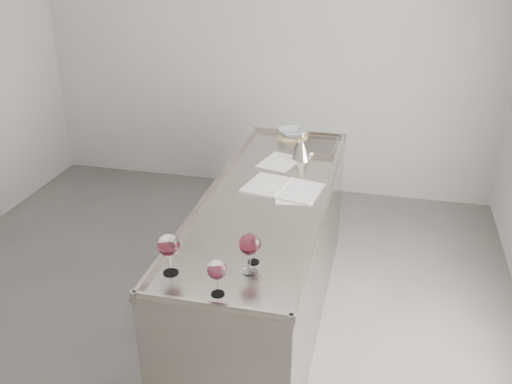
% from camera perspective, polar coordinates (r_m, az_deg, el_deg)
% --- Properties ---
extents(room_shell, '(4.54, 5.04, 2.84)m').
position_cam_1_polar(room_shell, '(3.28, -8.50, 5.56)').
color(room_shell, '#4C4947').
rests_on(room_shell, ground).
extents(counter, '(0.77, 2.42, 0.97)m').
position_cam_1_polar(counter, '(3.81, 1.12, -6.72)').
color(counter, gray).
rests_on(counter, ground).
extents(wine_glass_left, '(0.11, 0.11, 0.22)m').
position_cam_1_polar(wine_glass_left, '(2.77, -8.71, -5.36)').
color(wine_glass_left, white).
rests_on(wine_glass_left, counter).
extents(wine_glass_middle, '(0.09, 0.09, 0.18)m').
position_cam_1_polar(wine_glass_middle, '(2.61, -3.92, -7.83)').
color(wine_glass_middle, white).
rests_on(wine_glass_middle, counter).
extents(wine_glass_right, '(0.11, 0.11, 0.22)m').
position_cam_1_polar(wine_glass_right, '(2.75, -0.62, -5.32)').
color(wine_glass_right, white).
rests_on(wine_glass_right, counter).
extents(wine_glass_small, '(0.08, 0.08, 0.15)m').
position_cam_1_polar(wine_glass_small, '(2.85, -0.26, -5.19)').
color(wine_glass_small, white).
rests_on(wine_glass_small, counter).
extents(notebook, '(0.53, 0.42, 0.02)m').
position_cam_1_polar(notebook, '(3.67, 2.72, 0.40)').
color(notebook, white).
rests_on(notebook, counter).
extents(loose_paper_top, '(0.29, 0.36, 0.00)m').
position_cam_1_polar(loose_paper_top, '(3.62, 3.76, -0.13)').
color(loose_paper_top, silver).
rests_on(loose_paper_top, counter).
extents(loose_paper_under, '(0.31, 0.38, 0.00)m').
position_cam_1_polar(loose_paper_under, '(4.09, 2.39, 3.05)').
color(loose_paper_under, silver).
rests_on(loose_paper_under, counter).
extents(trivet, '(0.26, 0.26, 0.02)m').
position_cam_1_polar(trivet, '(4.57, 3.64, 5.51)').
color(trivet, '#C9BB82').
rests_on(trivet, counter).
extents(ceramic_bowl, '(0.28, 0.28, 0.05)m').
position_cam_1_polar(ceramic_bowl, '(4.55, 3.65, 5.94)').
color(ceramic_bowl, gray).
rests_on(ceramic_bowl, trivet).
extents(wine_funnel, '(0.14, 0.14, 0.21)m').
position_cam_1_polar(wine_funnel, '(4.14, 4.59, 4.13)').
color(wine_funnel, '#ACA299').
rests_on(wine_funnel, counter).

